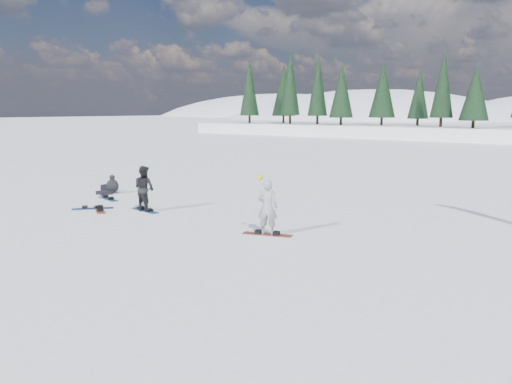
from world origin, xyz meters
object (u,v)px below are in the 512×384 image
Objects in this scene: snowboarder_man at (144,188)px; snowboard_loose_b at (99,210)px; gear_bag at (107,188)px; snowboard_loose_c at (108,199)px; seated_rider at (112,186)px; snowboarder_woman at (267,207)px; snowboard_loose_a at (93,209)px.

snowboard_loose_b is (-1.44, -0.94, -0.83)m from snowboarder_man.
snowboarder_man is 5.31m from gear_bag.
snowboard_loose_c is at bearing 164.86° from snowboard_loose_b.
seated_rider reaches higher than gear_bag.
gear_bag is at bearing -33.64° from snowboarder_woman.
snowboard_loose_b is at bearing -40.18° from gear_bag.
gear_bag is (-0.70, 0.25, -0.17)m from seated_rider.
seated_rider is at bearing 83.26° from snowboard_loose_a.
snowboard_loose_a is at bearing -43.78° from gear_bag.
snowboarder_woman reaches higher than gear_bag.
snowboarder_man reaches higher than snowboard_loose_a.
snowboard_loose_c is at bearing -19.95° from seated_rider.
snowboarder_woman is 5.69m from snowboarder_man.
seated_rider is at bearing 151.45° from snowboard_loose_c.
snowboarder_man is 1.56× the size of seated_rider.
snowboarder_woman is 7.22m from snowboard_loose_b.
snowboard_loose_b is (2.74, -2.65, -0.31)m from seated_rider.
snowboarder_woman reaches higher than snowboard_loose_b.
snowboard_loose_b is at bearing -16.11° from snowboarder_woman.
seated_rider is 3.52m from snowboard_loose_a.
snowboard_loose_c is (1.78, -1.27, -0.14)m from gear_bag.
snowboarder_woman is 1.08× the size of snowboarder_man.
snowboard_loose_c is 2.04m from snowboard_loose_a.
seated_rider is 0.72× the size of snowboard_loose_b.
snowboard_loose_a is at bearing -25.43° from seated_rider.
snowboarder_man is (-5.69, 0.20, -0.01)m from snowboarder_woman.
gear_bag reaches higher than snowboard_loose_c.
snowboard_loose_a is 0.43m from snowboard_loose_b.
snowboarder_man is at bearing -24.06° from snowboarder_woman.
snowboarder_woman is at bearing -11.55° from gear_bag.
snowboarder_man is at bearing -21.69° from snowboard_loose_a.
snowboard_loose_a and snowboard_loose_b have the same top height.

